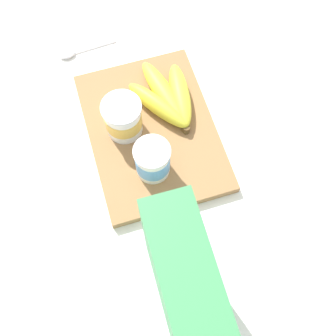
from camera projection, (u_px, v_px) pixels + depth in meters
ground_plane at (152, 134)px, 0.87m from camera, size 2.40×2.40×0.00m
cutting_board at (152, 132)px, 0.86m from camera, size 0.35×0.25×0.02m
cereal_box at (182, 283)px, 0.62m from camera, size 0.19×0.08×0.28m
yogurt_cup_front at (153, 161)px, 0.78m from camera, size 0.07×0.07×0.08m
yogurt_cup_back at (123, 118)px, 0.82m from camera, size 0.08×0.08×0.09m
banana_bunch at (168, 98)px, 0.86m from camera, size 0.19×0.14×0.04m
spoon at (79, 51)px, 0.95m from camera, size 0.03×0.13×0.01m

